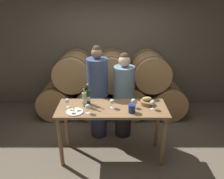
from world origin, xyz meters
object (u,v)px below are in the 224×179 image
person_left (98,93)px  wine_bottle_white (84,99)px  bread_basket (147,102)px  person_right (124,96)px  wine_glass_left (88,107)px  wine_glass_right (133,101)px  wine_glass_center (112,102)px  blue_crock (132,108)px  tasting_table (112,115)px  wine_glass_far_right (153,103)px  cheese_plate (75,112)px  wine_bottle_red (88,97)px  wine_glass_far_left (68,101)px

person_left → wine_bottle_white: person_left is taller
wine_bottle_white → bread_basket: 0.99m
person_right → wine_glass_left: person_right is taller
wine_bottle_white → wine_glass_right: (0.76, -0.05, -0.01)m
wine_bottle_white → bread_basket: size_ratio=1.61×
person_left → wine_glass_center: bearing=-67.8°
blue_crock → tasting_table: bearing=152.8°
wine_glass_left → wine_glass_right: bearing=14.9°
bread_basket → wine_glass_far_right: 0.18m
blue_crock → bread_basket: 0.37m
bread_basket → wine_glass_left: wine_glass_left is taller
wine_glass_center → cheese_plate: bearing=-165.7°
person_right → wine_bottle_white: 0.88m
person_left → blue_crock: size_ratio=14.00×
wine_bottle_red → wine_glass_left: wine_bottle_red is taller
wine_bottle_red → bread_basket: size_ratio=1.64×
blue_crock → person_left: bearing=125.8°
person_left → cheese_plate: size_ratio=6.81×
wine_glass_far_left → wine_glass_left: size_ratio=1.00×
person_left → wine_bottle_red: size_ratio=5.13×
tasting_table → wine_glass_right: 0.41m
wine_glass_right → wine_glass_center: bearing=-177.2°
bread_basket → cheese_plate: bearing=-167.1°
wine_bottle_white → bread_basket: bearing=3.0°
cheese_plate → wine_glass_center: bearing=14.3°
bread_basket → wine_glass_far_right: wine_glass_far_right is taller
tasting_table → wine_bottle_red: 0.48m
person_left → cheese_plate: (-0.30, -0.76, 0.04)m
bread_basket → wine_glass_center: 0.57m
person_right → wine_glass_far_left: bearing=-146.5°
person_right → blue_crock: 0.79m
bread_basket → wine_glass_far_left: (-1.25, -0.09, 0.05)m
wine_bottle_white → tasting_table: bearing=-7.2°
person_right → wine_glass_far_left: 1.10m
person_right → wine_glass_right: person_right is taller
blue_crock → wine_glass_far_left: (-0.98, 0.17, 0.03)m
person_left → wine_glass_far_left: (-0.43, -0.60, 0.14)m
wine_bottle_white → wine_glass_far_left: (-0.26, -0.04, -0.01)m
blue_crock → wine_glass_right: wine_glass_right is taller
wine_bottle_white → blue_crock: wine_bottle_white is taller
wine_bottle_white → wine_glass_left: wine_bottle_white is taller
wine_bottle_red → blue_crock: 0.73m
person_right → bread_basket: bearing=-55.9°
person_left → wine_glass_center: (0.25, -0.62, 0.14)m
bread_basket → person_right: bearing=124.1°
tasting_table → cheese_plate: 0.59m
tasting_table → wine_glass_center: size_ratio=11.81×
wine_glass_left → tasting_table: bearing=26.2°
wine_glass_left → wine_glass_right: 0.71m
wine_glass_far_left → wine_glass_right: 1.02m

